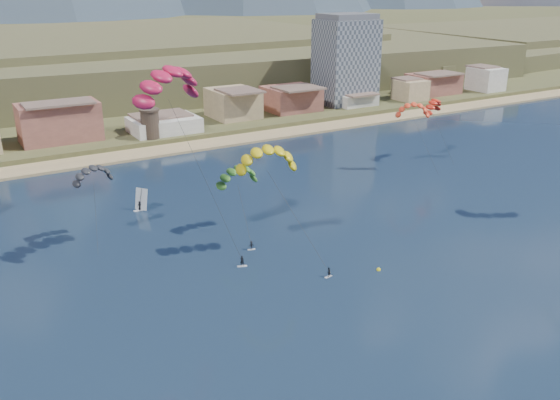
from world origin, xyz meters
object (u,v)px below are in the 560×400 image
at_px(apartment_tower, 346,60).
at_px(kitesurfer_yellow, 267,155).
at_px(windsurfer, 140,204).
at_px(buoy, 379,270).
at_px(watchtower, 150,123).
at_px(kitesurfer_red, 167,78).
at_px(kitesurfer_green, 237,173).

height_order(apartment_tower, kitesurfer_yellow, apartment_tower).
height_order(windsurfer, buoy, windsurfer).
distance_m(windsurfer, buoy, 53.23).
xyz_separation_m(apartment_tower, windsurfer, (-99.59, -63.37, -16.32)).
height_order(watchtower, kitesurfer_yellow, kitesurfer_yellow).
xyz_separation_m(apartment_tower, kitesurfer_yellow, (-86.57, -94.44, 0.07)).
relative_size(kitesurfer_yellow, buoy, 31.32).
relative_size(watchtower, buoy, 11.99).
height_order(apartment_tower, buoy, apartment_tower).
xyz_separation_m(apartment_tower, watchtower, (-80.00, -14.00, -11.45)).
bearing_deg(watchtower, apartment_tower, 9.93).
relative_size(kitesurfer_red, kitesurfer_green, 2.29).
distance_m(apartment_tower, windsurfer, 119.17).
distance_m(kitesurfer_green, windsurfer, 25.52).
bearing_deg(kitesurfer_green, apartment_tower, 43.78).
xyz_separation_m(apartment_tower, buoy, (-74.31, -110.19, -17.70)).
distance_m(watchtower, kitesurfer_green, 69.34).
xyz_separation_m(watchtower, kitesurfer_red, (-20.45, -72.75, 24.29)).
relative_size(windsurfer, buoy, 6.56).
bearing_deg(apartment_tower, buoy, -123.99).
relative_size(apartment_tower, kitesurfer_red, 0.93).
distance_m(kitesurfer_red, kitesurfer_green, 24.07).
bearing_deg(kitesurfer_yellow, kitesurfer_red, 151.03).
relative_size(kitesurfer_red, windsurfer, 7.30).
height_order(kitesurfer_red, kitesurfer_green, kitesurfer_red).
distance_m(watchtower, buoy, 96.56).
distance_m(apartment_tower, kitesurfer_yellow, 128.11).
relative_size(kitesurfer_yellow, kitesurfer_green, 1.50).
bearing_deg(kitesurfer_yellow, watchtower, 85.33).
relative_size(watchtower, kitesurfer_yellow, 0.38).
relative_size(apartment_tower, windsurfer, 6.79).
height_order(kitesurfer_yellow, windsurfer, kitesurfer_yellow).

